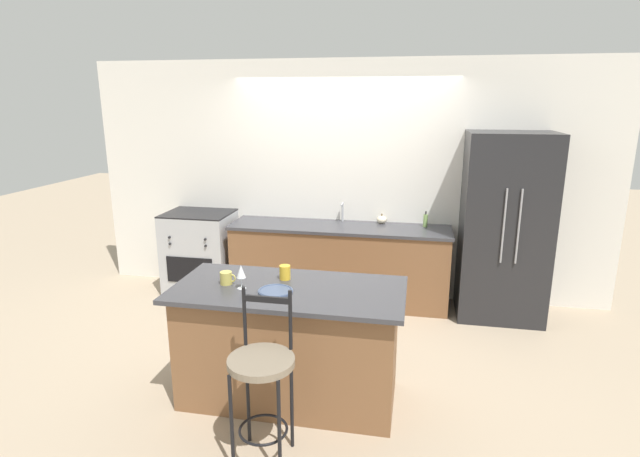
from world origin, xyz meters
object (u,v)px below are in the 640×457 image
at_px(bar_stool_near, 262,376).
at_px(wine_glass, 241,272).
at_px(refrigerator, 504,227).
at_px(pumpkin_decoration, 382,220).
at_px(oven_range, 201,252).
at_px(soap_bottle, 425,220).
at_px(dinner_plate, 276,291).
at_px(coffee_mug, 226,278).
at_px(tumbler_cup, 285,272).

distance_m(bar_stool_near, wine_glass, 0.84).
xyz_separation_m(refrigerator, pumpkin_decoration, (-1.29, 0.25, -0.04)).
relative_size(oven_range, soap_bottle, 5.58).
height_order(oven_range, dinner_plate, oven_range).
relative_size(pumpkin_decoration, soap_bottle, 0.65).
bearing_deg(pumpkin_decoration, wine_glass, -110.73).
bearing_deg(pumpkin_decoration, soap_bottle, -7.34).
distance_m(oven_range, wine_glass, 2.48).
xyz_separation_m(bar_stool_near, dinner_plate, (-0.08, 0.61, 0.33)).
bearing_deg(bar_stool_near, coffee_mug, 125.22).
distance_m(oven_range, dinner_plate, 2.62).
bearing_deg(refrigerator, oven_range, 179.38).
xyz_separation_m(bar_stool_near, soap_bottle, (1.00, 2.83, 0.37)).
relative_size(oven_range, bar_stool_near, 0.87).
relative_size(refrigerator, dinner_plate, 7.63).
distance_m(refrigerator, pumpkin_decoration, 1.31).
distance_m(oven_range, coffee_mug, 2.34).
distance_m(dinner_plate, soap_bottle, 2.47).
bearing_deg(tumbler_cup, pumpkin_decoration, 73.55).
xyz_separation_m(wine_glass, pumpkin_decoration, (0.86, 2.27, -0.10)).
relative_size(dinner_plate, soap_bottle, 1.47).
distance_m(refrigerator, tumbler_cup, 2.58).
bearing_deg(tumbler_cup, refrigerator, 43.17).
bearing_deg(tumbler_cup, coffee_mug, -155.49).
bearing_deg(dinner_plate, bar_stool_near, -82.49).
height_order(bar_stool_near, wine_glass, bar_stool_near).
relative_size(dinner_plate, tumbler_cup, 2.30).
bearing_deg(soap_bottle, refrigerator, -13.07).
bearing_deg(bar_stool_near, soap_bottle, 70.52).
bearing_deg(oven_range, refrigerator, -0.62).
height_order(refrigerator, tumbler_cup, refrigerator).
relative_size(bar_stool_near, tumbler_cup, 10.10).
relative_size(wine_glass, coffee_mug, 1.47).
relative_size(coffee_mug, pumpkin_decoration, 1.09).
xyz_separation_m(oven_range, bar_stool_near, (1.62, -2.68, 0.11)).
bearing_deg(bar_stool_near, wine_glass, 118.83).
bearing_deg(tumbler_cup, wine_glass, -136.23).
bearing_deg(pumpkin_decoration, tumbler_cup, -106.45).
xyz_separation_m(dinner_plate, soap_bottle, (1.08, 2.22, 0.04)).
distance_m(refrigerator, soap_bottle, 0.82).
xyz_separation_m(refrigerator, oven_range, (-3.42, 0.04, -0.49)).
bearing_deg(dinner_plate, refrigerator, 47.23).
relative_size(refrigerator, pumpkin_decoration, 17.28).
xyz_separation_m(bar_stool_near, wine_glass, (-0.34, 0.62, 0.44)).
bearing_deg(wine_glass, dinner_plate, -3.62).
bearing_deg(oven_range, tumbler_cup, -49.53).
bearing_deg(pumpkin_decoration, refrigerator, -10.93).
bearing_deg(soap_bottle, coffee_mug, -124.82).
xyz_separation_m(dinner_plate, coffee_mug, (-0.41, 0.08, 0.04)).
distance_m(oven_range, bar_stool_near, 3.13).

